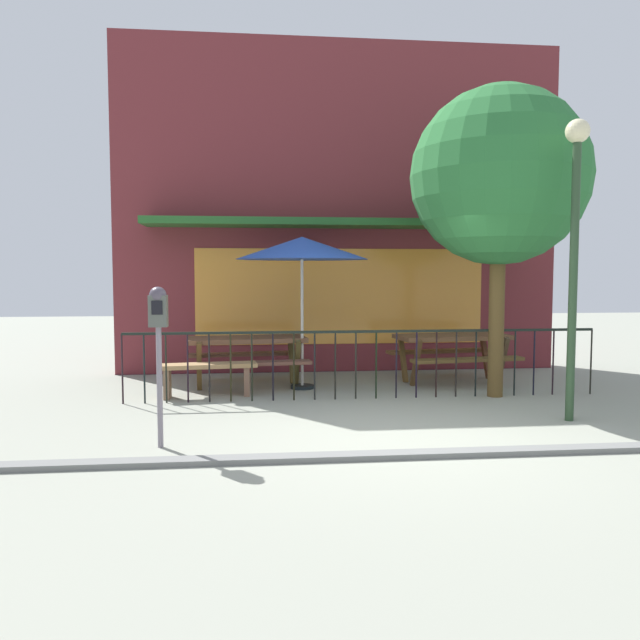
# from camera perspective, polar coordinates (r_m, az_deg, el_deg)

# --- Properties ---
(ground) EXTENTS (40.00, 40.00, 0.00)m
(ground) POSITION_cam_1_polar(r_m,az_deg,el_deg) (7.05, 7.11, -10.27)
(ground) COLOR gray
(pub_storefront) EXTENTS (7.93, 1.41, 5.86)m
(pub_storefront) POSITION_cam_1_polar(r_m,az_deg,el_deg) (11.55, 1.79, 9.90)
(pub_storefront) COLOR #3D1421
(pub_storefront) RESTS_ON ground
(patio_fence_front) EXTENTS (6.69, 0.04, 0.97)m
(patio_fence_front) POSITION_cam_1_polar(r_m,az_deg,el_deg) (8.86, 4.19, -2.89)
(patio_fence_front) COLOR black
(patio_fence_front) RESTS_ON ground
(picnic_table_left) EXTENTS (1.92, 1.53, 0.79)m
(picnic_table_left) POSITION_cam_1_polar(r_m,az_deg,el_deg) (9.85, -6.61, -2.49)
(picnic_table_left) COLOR brown
(picnic_table_left) RESTS_ON ground
(picnic_table_right) EXTENTS (1.96, 1.58, 0.79)m
(picnic_table_right) POSITION_cam_1_polar(r_m,az_deg,el_deg) (10.41, 11.88, -2.20)
(picnic_table_right) COLOR brown
(picnic_table_right) RESTS_ON ground
(patio_umbrella) EXTENTS (2.01, 2.01, 2.31)m
(patio_umbrella) POSITION_cam_1_polar(r_m,az_deg,el_deg) (9.58, -1.64, 6.44)
(patio_umbrella) COLOR black
(patio_umbrella) RESTS_ON ground
(patio_bench) EXTENTS (1.43, 0.48, 0.48)m
(patio_bench) POSITION_cam_1_polar(r_m,az_deg,el_deg) (9.16, -10.14, -4.68)
(patio_bench) COLOR #A57D4F
(patio_bench) RESTS_ON ground
(parking_meter_near) EXTENTS (0.18, 0.17, 1.63)m
(parking_meter_near) POSITION_cam_1_polar(r_m,az_deg,el_deg) (6.50, -14.41, -0.34)
(parking_meter_near) COLOR slate
(parking_meter_near) RESTS_ON ground
(street_tree) EXTENTS (2.49, 2.49, 4.37)m
(street_tree) POSITION_cam_1_polar(r_m,az_deg,el_deg) (9.38, 15.91, 12.32)
(street_tree) COLOR brown
(street_tree) RESTS_ON ground
(street_lamp) EXTENTS (0.28, 0.28, 3.55)m
(street_lamp) POSITION_cam_1_polar(r_m,az_deg,el_deg) (8.05, 22.06, 8.13)
(street_lamp) COLOR #294328
(street_lamp) RESTS_ON ground
(curb_edge) EXTENTS (11.11, 0.20, 0.11)m
(curb_edge) POSITION_cam_1_polar(r_m,az_deg,el_deg) (6.27, 8.90, -12.15)
(curb_edge) COLOR slate
(curb_edge) RESTS_ON ground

